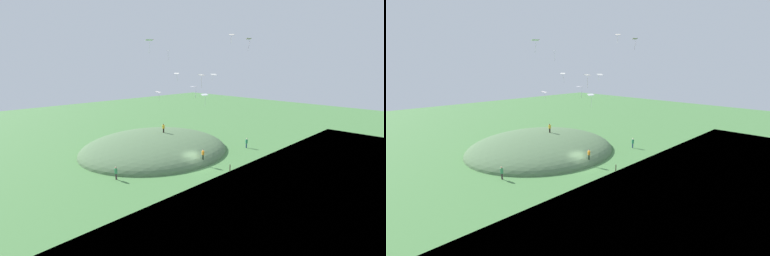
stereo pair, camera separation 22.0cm
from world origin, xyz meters
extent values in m
plane|color=#497D41|center=(0.00, 0.00, 0.00)|extent=(160.00, 160.00, 0.00)
ellipsoid|color=#52704A|center=(10.99, -0.96, 0.00)|extent=(24.85, 26.47, 5.83)
cube|color=black|center=(10.50, -2.64, 3.28)|extent=(0.24, 0.28, 0.78)
cylinder|color=gold|center=(10.50, -2.64, 3.97)|extent=(0.61, 0.61, 0.61)
sphere|color=brown|center=(10.50, -2.64, 4.40)|extent=(0.23, 0.23, 0.23)
cube|color=black|center=(-0.75, -1.02, 1.34)|extent=(0.23, 0.15, 0.76)
cylinder|color=orange|center=(-0.75, -1.02, 2.02)|extent=(0.45, 0.45, 0.60)
sphere|color=brown|center=(-0.75, -1.02, 2.44)|extent=(0.23, 0.23, 0.23)
cube|color=#3F2E33|center=(3.80, 10.95, 0.43)|extent=(0.24, 0.18, 0.86)
cylinder|color=#3C8D5A|center=(3.80, 10.95, 1.21)|extent=(0.49, 0.49, 0.68)
sphere|color=tan|center=(3.80, 10.95, 1.68)|extent=(0.26, 0.26, 0.26)
cube|color=#192E47|center=(-0.13, -13.37, 0.43)|extent=(0.26, 0.19, 0.87)
cylinder|color=#2C875D|center=(-0.13, -13.37, 1.21)|extent=(0.52, 0.52, 0.69)
sphere|color=beige|center=(-0.13, -13.37, 1.69)|extent=(0.26, 0.26, 0.26)
cube|color=white|center=(10.94, -6.33, 13.31)|extent=(1.06, 1.01, 0.21)
cylinder|color=white|center=(10.92, -6.50, 12.43)|extent=(0.15, 0.22, 1.30)
cube|color=#F1E7CF|center=(-0.36, -0.97, 13.46)|extent=(0.86, 1.11, 0.10)
cylinder|color=#F1E7CF|center=(-0.29, -1.06, 12.45)|extent=(0.16, 0.15, 1.53)
cube|color=white|center=(4.45, 3.07, 11.01)|extent=(1.16, 1.23, 0.18)
cylinder|color=white|center=(4.15, 3.17, 10.31)|extent=(0.13, 0.15, 0.90)
cube|color=silver|center=(8.07, 1.69, 18.54)|extent=(1.11, 1.34, 0.14)
cylinder|color=silver|center=(8.21, 1.59, 17.40)|extent=(0.11, 0.21, 1.68)
cube|color=white|center=(4.96, -9.83, 13.18)|extent=(0.97, 1.18, 0.24)
cylinder|color=white|center=(5.20, -9.73, 12.47)|extent=(0.06, 0.07, 0.92)
cube|color=white|center=(-2.24, -9.48, 18.77)|extent=(0.90, 1.00, 0.16)
cylinder|color=white|center=(-2.24, -9.64, 17.82)|extent=(0.22, 0.21, 1.48)
cube|color=white|center=(7.24, -1.31, 17.03)|extent=(0.74, 0.80, 0.13)
cylinder|color=white|center=(7.42, -1.47, 16.18)|extent=(0.11, 0.13, 1.37)
cube|color=#F6E7CF|center=(0.54, -8.83, 19.52)|extent=(1.00, 0.96, 0.19)
cylinder|color=#F6E7CF|center=(0.84, -9.13, 18.80)|extent=(0.12, 0.14, 1.03)
cube|color=white|center=(4.89, -7.39, 9.82)|extent=(1.16, 1.36, 0.25)
cylinder|color=white|center=(4.83, -7.50, 8.60)|extent=(0.09, 0.15, 1.87)
cube|color=white|center=(1.07, -0.91, 11.77)|extent=(0.82, 1.05, 0.04)
cylinder|color=white|center=(0.91, -1.12, 10.82)|extent=(0.14, 0.07, 1.42)
cylinder|color=brown|center=(-5.02, -2.09, 0.50)|extent=(0.14, 0.14, 1.01)
camera|label=1|loc=(-27.61, 28.07, 14.91)|focal=25.95mm
camera|label=2|loc=(-27.76, 27.91, 14.91)|focal=25.95mm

